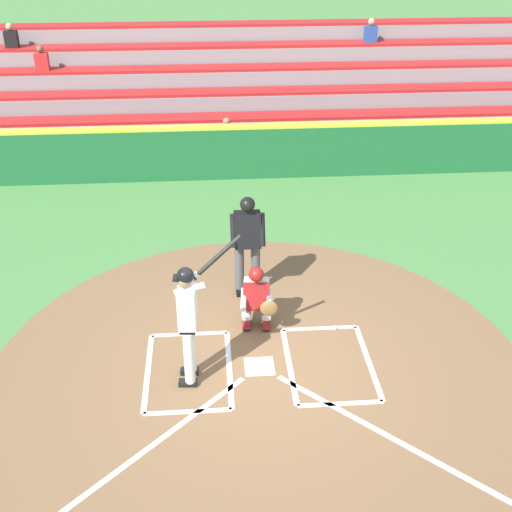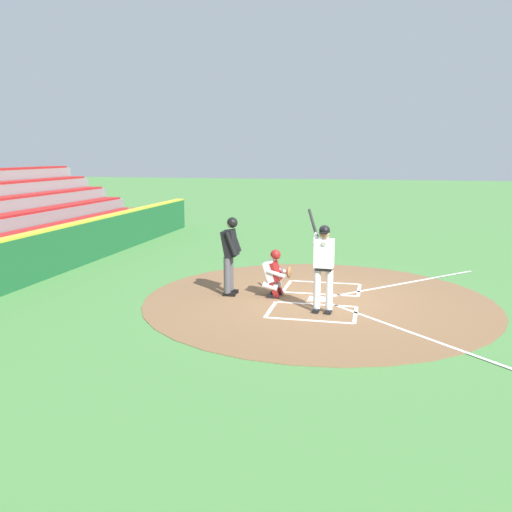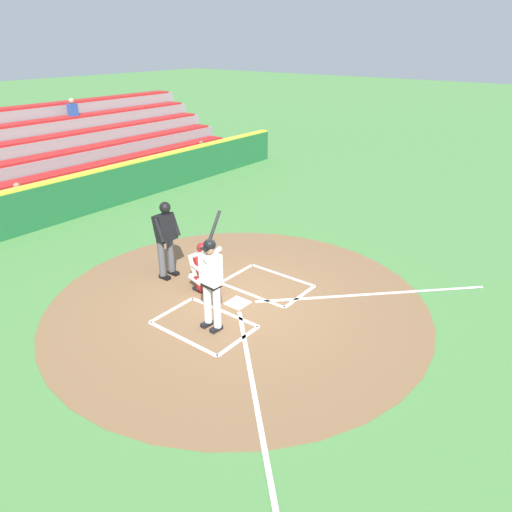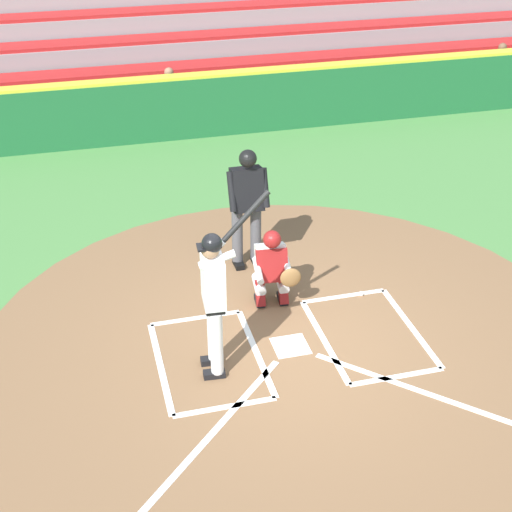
{
  "view_description": "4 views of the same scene",
  "coord_description": "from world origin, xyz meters",
  "px_view_note": "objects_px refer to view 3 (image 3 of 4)",
  "views": [
    {
      "loc": [
        0.64,
        7.75,
        6.21
      ],
      "look_at": [
        -0.04,
        -1.24,
        1.21
      ],
      "focal_mm": 46.25,
      "sensor_mm": 36.0,
      "label": 1
    },
    {
      "loc": [
        11.89,
        1.23,
        3.31
      ],
      "look_at": [
        0.41,
        -1.37,
        1.05
      ],
      "focal_mm": 37.3,
      "sensor_mm": 36.0,
      "label": 2
    },
    {
      "loc": [
        6.66,
        5.64,
        5.15
      ],
      "look_at": [
        -0.45,
        0.15,
        0.99
      ],
      "focal_mm": 33.23,
      "sensor_mm": 36.0,
      "label": 3
    },
    {
      "loc": [
        2.33,
        7.16,
        5.74
      ],
      "look_at": [
        0.4,
        -0.19,
        1.28
      ],
      "focal_mm": 52.18,
      "sensor_mm": 36.0,
      "label": 4
    }
  ],
  "objects_px": {
    "baseball": "(244,269)",
    "plate_umpire": "(166,235)",
    "batter": "(211,277)",
    "catcher": "(203,265)"
  },
  "relations": [
    {
      "from": "baseball",
      "to": "plate_umpire",
      "type": "bearing_deg",
      "value": -42.33
    },
    {
      "from": "batter",
      "to": "catcher",
      "type": "relative_size",
      "value": 1.88
    },
    {
      "from": "plate_umpire",
      "to": "baseball",
      "type": "height_order",
      "value": "plate_umpire"
    },
    {
      "from": "catcher",
      "to": "baseball",
      "type": "height_order",
      "value": "catcher"
    },
    {
      "from": "plate_umpire",
      "to": "baseball",
      "type": "bearing_deg",
      "value": 137.67
    },
    {
      "from": "plate_umpire",
      "to": "batter",
      "type": "bearing_deg",
      "value": 67.21
    },
    {
      "from": "catcher",
      "to": "baseball",
      "type": "bearing_deg",
      "value": 172.84
    },
    {
      "from": "catcher",
      "to": "plate_umpire",
      "type": "distance_m",
      "value": 1.17
    },
    {
      "from": "batter",
      "to": "baseball",
      "type": "relative_size",
      "value": 28.76
    },
    {
      "from": "batter",
      "to": "catcher",
      "type": "distance_m",
      "value": 1.68
    }
  ]
}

